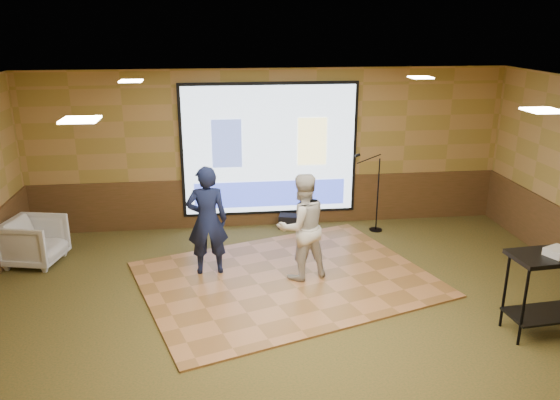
{
  "coord_description": "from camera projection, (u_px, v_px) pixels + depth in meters",
  "views": [
    {
      "loc": [
        -1.02,
        -6.51,
        3.81
      ],
      "look_at": [
        -0.1,
        1.05,
        1.3
      ],
      "focal_mm": 35.0,
      "sensor_mm": 36.0,
      "label": 1
    }
  ],
  "objects": [
    {
      "name": "ground",
      "position": [
        296.0,
        314.0,
        7.45
      ],
      "size": [
        9.0,
        9.0,
        0.0
      ],
      "primitive_type": "plane",
      "color": "#303B1B",
      "rests_on": "ground"
    },
    {
      "name": "room_shell",
      "position": [
        298.0,
        165.0,
        6.79
      ],
      "size": [
        9.04,
        7.04,
        3.02
      ],
      "color": "#A57F44",
      "rests_on": "ground"
    },
    {
      "name": "wainscot_back",
      "position": [
        270.0,
        201.0,
        10.58
      ],
      "size": [
        9.0,
        0.04,
        0.95
      ],
      "primitive_type": "cube",
      "color": "#443316",
      "rests_on": "ground"
    },
    {
      "name": "projector_screen",
      "position": [
        270.0,
        151.0,
        10.23
      ],
      "size": [
        3.32,
        0.06,
        2.52
      ],
      "color": "black",
      "rests_on": "room_shell"
    },
    {
      "name": "downlight_nw",
      "position": [
        131.0,
        81.0,
        7.96
      ],
      "size": [
        0.32,
        0.32,
        0.02
      ],
      "primitive_type": "cube",
      "color": "#FFE5BF",
      "rests_on": "room_shell"
    },
    {
      "name": "downlight_ne",
      "position": [
        421.0,
        77.0,
        8.47
      ],
      "size": [
        0.32,
        0.32,
        0.02
      ],
      "primitive_type": "cube",
      "color": "#FFE5BF",
      "rests_on": "room_shell"
    },
    {
      "name": "downlight_sw",
      "position": [
        80.0,
        120.0,
        4.85
      ],
      "size": [
        0.32,
        0.32,
        0.02
      ],
      "primitive_type": "cube",
      "color": "#FFE5BF",
      "rests_on": "room_shell"
    },
    {
      "name": "downlight_se",
      "position": [
        543.0,
        110.0,
        5.36
      ],
      "size": [
        0.32,
        0.32,
        0.02
      ],
      "primitive_type": "cube",
      "color": "#FFE5BF",
      "rests_on": "room_shell"
    },
    {
      "name": "dance_floor",
      "position": [
        286.0,
        279.0,
        8.42
      ],
      "size": [
        5.03,
        4.38,
        0.03
      ],
      "primitive_type": "cube",
      "rotation": [
        0.0,
        0.0,
        0.32
      ],
      "color": "#A56B3C",
      "rests_on": "ground"
    },
    {
      "name": "player_left",
      "position": [
        207.0,
        221.0,
        8.36
      ],
      "size": [
        0.64,
        0.44,
        1.73
      ],
      "primitive_type": "imported",
      "rotation": [
        0.0,
        0.0,
        3.18
      ],
      "color": "#12193A",
      "rests_on": "dance_floor"
    },
    {
      "name": "player_right",
      "position": [
        302.0,
        227.0,
        8.21
      ],
      "size": [
        0.95,
        0.84,
        1.65
      ],
      "primitive_type": "imported",
      "rotation": [
        0.0,
        0.0,
        3.45
      ],
      "color": "beige",
      "rests_on": "dance_floor"
    },
    {
      "name": "av_table",
      "position": [
        550.0,
        276.0,
        6.75
      ],
      "size": [
        1.05,
        0.55,
        1.1
      ],
      "rotation": [
        0.0,
        0.0,
        0.08
      ],
      "color": "black",
      "rests_on": "ground"
    },
    {
      "name": "projector",
      "position": [
        558.0,
        252.0,
        6.59
      ],
      "size": [
        0.35,
        0.32,
        0.09
      ],
      "primitive_type": "cube",
      "rotation": [
        0.0,
        0.0,
        0.4
      ],
      "color": "silver",
      "rests_on": "av_table"
    },
    {
      "name": "mic_stand",
      "position": [
        374.0,
        206.0,
        10.26
      ],
      "size": [
        0.6,
        0.24,
        1.52
      ],
      "rotation": [
        0.0,
        0.0,
        0.29
      ],
      "color": "black",
      "rests_on": "ground"
    },
    {
      "name": "banquet_chair",
      "position": [
        35.0,
        241.0,
        8.89
      ],
      "size": [
        1.01,
        0.99,
        0.77
      ],
      "primitive_type": "imported",
      "rotation": [
        0.0,
        0.0,
        1.34
      ],
      "color": "gray",
      "rests_on": "ground"
    },
    {
      "name": "duffel_bag",
      "position": [
        290.0,
        221.0,
        10.51
      ],
      "size": [
        0.46,
        0.37,
        0.26
      ],
      "primitive_type": "cube",
      "rotation": [
        0.0,
        0.0,
        -0.25
      ],
      "color": "black",
      "rests_on": "ground"
    }
  ]
}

